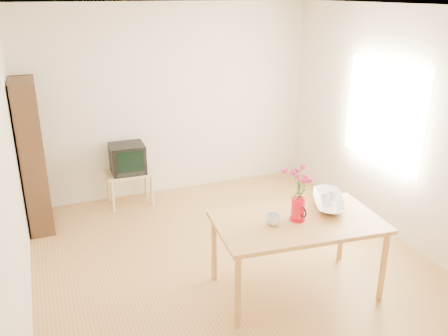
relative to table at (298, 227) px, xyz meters
name	(u,v)px	position (x,y,z in m)	size (l,w,h in m)	color
room	(238,148)	(-0.34, 0.60, 0.63)	(4.50, 4.50, 4.50)	#A17239
table	(298,227)	(0.00, 0.00, 0.00)	(1.60, 1.01, 0.75)	#B67D3E
tv_stand	(129,177)	(-1.07, 2.57, -0.29)	(0.60, 0.45, 0.46)	tan
bookshelf	(33,161)	(-2.22, 2.35, 0.16)	(0.28, 0.70, 1.80)	black
pitcher	(298,210)	(-0.01, 0.01, 0.17)	(0.14, 0.22, 0.22)	red
flowers	(300,181)	(-0.01, 0.01, 0.46)	(0.25, 0.25, 0.35)	#E4356C
mug	(273,220)	(-0.26, 0.01, 0.12)	(0.13, 0.13, 0.10)	white
bowl	(330,185)	(0.45, 0.18, 0.28)	(0.44, 0.44, 0.41)	white
teacup_a	(326,190)	(0.41, 0.18, 0.24)	(0.07, 0.07, 0.07)	white
teacup_b	(332,188)	(0.49, 0.20, 0.24)	(0.07, 0.07, 0.06)	white
television	(127,158)	(-1.07, 2.58, -0.02)	(0.45, 0.43, 0.38)	black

